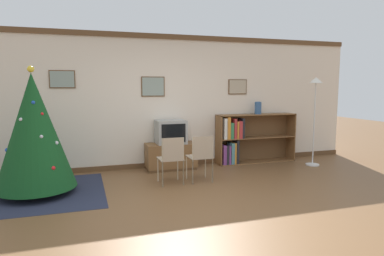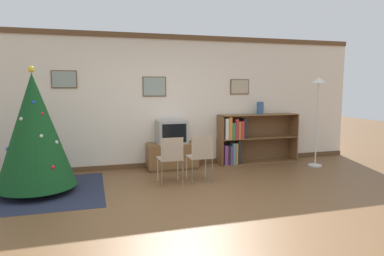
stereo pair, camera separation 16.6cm
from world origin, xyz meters
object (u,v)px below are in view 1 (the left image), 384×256
Objects in this scene: tv_console at (171,156)px; bookshelf at (243,139)px; folding_chair_right at (201,155)px; christmas_tree at (34,131)px; standing_lamp at (315,98)px; folding_chair_left at (172,157)px; television at (171,132)px; vase at (258,108)px.

tv_console is 1.64m from bookshelf.
bookshelf reaches higher than folding_chair_right.
christmas_tree reaches higher than tv_console.
standing_lamp reaches higher than folding_chair_right.
christmas_tree reaches higher than standing_lamp.
christmas_tree is at bearing -158.72° from tv_console.
christmas_tree is 2.69m from folding_chair_right.
christmas_tree is at bearing 176.71° from folding_chair_right.
tv_console is 0.54× the size of standing_lamp.
standing_lamp is at bearing -11.50° from tv_console.
folding_chair_right is (0.53, 0.00, 0.00)m from folding_chair_left.
television is 1.14m from folding_chair_right.
folding_chair_right is at bearing -76.29° from tv_console.
christmas_tree is 2.39× the size of folding_chair_right.
bookshelf is (1.36, 1.14, 0.06)m from folding_chair_right.
folding_chair_left is at bearing -171.49° from standing_lamp.
tv_console is at bearing 103.71° from folding_chair_right.
standing_lamp is at bearing -11.46° from television.
tv_console is 1.22× the size of folding_chair_left.
television is at bearing -90.00° from tv_console.
vase is (2.25, 1.15, 0.72)m from folding_chair_left.
vase is (1.98, 0.08, 0.44)m from television.
folding_chair_right is 2.19m from vase.
standing_lamp is (5.31, 0.33, 0.43)m from christmas_tree.
tv_console is at bearing -177.83° from vase.
bookshelf is 1.72m from standing_lamp.
television is 1.14m from folding_chair_left.
vase is 0.15× the size of standing_lamp.
standing_lamp reaches higher than folding_chair_left.
folding_chair_left is 0.46× the size of bookshelf.
folding_chair_left is (-0.26, -1.07, -0.28)m from television.
vase reaches higher than television.
folding_chair_left is 3.37m from standing_lamp.
vase reaches higher than tv_console.
tv_console is 0.56× the size of bookshelf.
folding_chair_right is at bearing -3.29° from christmas_tree.
christmas_tree reaches higher than folding_chair_right.
television is 0.32× the size of standing_lamp.
folding_chair_right is at bearing -146.20° from vase.
standing_lamp reaches higher than television.
folding_chair_right is (2.64, -0.15, -0.51)m from christmas_tree.
tv_console is (2.38, 0.93, -0.72)m from christmas_tree.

